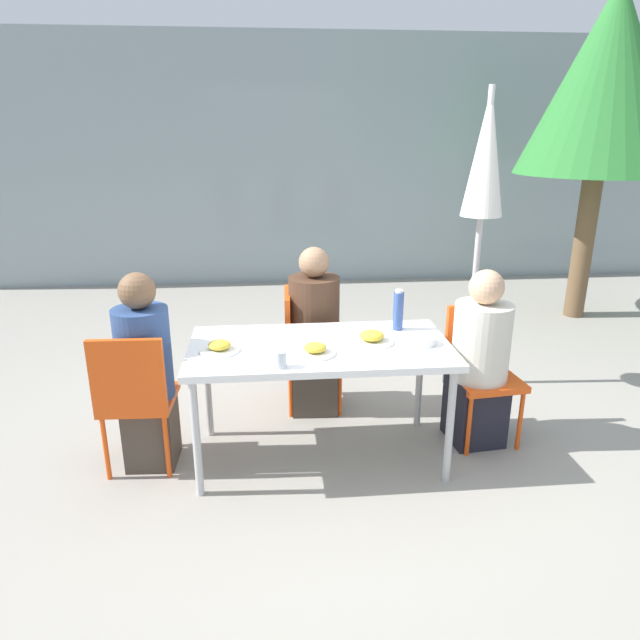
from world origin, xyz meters
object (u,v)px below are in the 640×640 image
chair_right (480,363)px  closed_umbrella (484,176)px  chair_left (135,393)px  chair_far (302,341)px  salad_bowl (422,340)px  drinking_cup (280,359)px  person_right (479,364)px  person_far (314,336)px  bottle (398,310)px  tree_behind_left (608,80)px  person_left (146,376)px

chair_right → closed_umbrella: 1.34m
chair_left → closed_umbrella: closed_umbrella is taller
chair_right → chair_far: size_ratio=1.00×
salad_bowl → drinking_cup: bearing=-162.0°
person_right → person_far: (-0.98, 0.53, 0.02)m
closed_umbrella → chair_far: bearing=-169.0°
closed_umbrella → chair_left: bearing=-156.8°
chair_far → person_far: (0.08, -0.05, 0.05)m
chair_left → bottle: bearing=11.5°
bottle → salad_bowl: size_ratio=1.54×
drinking_cup → chair_right: bearing=21.3°
person_right → closed_umbrella: bearing=-112.4°
chair_far → drinking_cup: 1.05m
person_right → closed_umbrella: size_ratio=0.51×
chair_left → salad_bowl: 1.66m
chair_right → bottle: bottle is taller
closed_umbrella → drinking_cup: closed_umbrella is taller
chair_far → tree_behind_left: size_ratio=0.26×
chair_left → person_right: 2.06m
salad_bowl → tree_behind_left: tree_behind_left is taller
person_right → tree_behind_left: (1.97, 2.40, 1.81)m
bottle → drinking_cup: bearing=-144.6°
person_right → salad_bowl: person_right is taller
chair_left → person_left: person_left is taller
drinking_cup → tree_behind_left: bearing=41.3°
person_left → salad_bowl: size_ratio=7.08×
chair_left → bottle: size_ratio=3.36×
chair_left → person_left: bearing=58.1°
chair_right → person_right: size_ratio=0.76×
chair_left → tree_behind_left: size_ratio=0.26×
person_left → person_far: bearing=32.4°
closed_umbrella → bottle: closed_umbrella is taller
chair_right → person_far: 1.12m
chair_right → tree_behind_left: tree_behind_left is taller
salad_bowl → person_right: bearing=19.3°
chair_left → person_left: (0.05, 0.08, 0.06)m
chair_far → closed_umbrella: bearing=102.8°
person_right → chair_right: bearing=-121.9°
person_far → closed_umbrella: size_ratio=0.54×
person_far → drinking_cup: bearing=-13.4°
chair_left → chair_far: (0.99, 0.73, 0.00)m
person_far → tree_behind_left: (2.96, 1.88, 1.79)m
person_right → bottle: 0.61m
person_left → bottle: 1.54m
chair_right → drinking_cup: size_ratio=9.45×
closed_umbrella → tree_behind_left: (1.73, 1.57, 0.75)m
closed_umbrella → salad_bowl: (-0.66, -0.98, -0.83)m
person_right → tree_behind_left: tree_behind_left is taller
person_far → salad_bowl: person_far is taller
chair_right → closed_umbrella: size_ratio=0.39×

